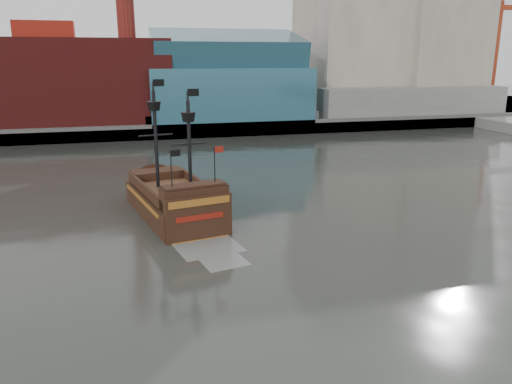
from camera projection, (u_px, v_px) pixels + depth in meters
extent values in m
plane|color=#272A25|center=(305.00, 298.00, 29.71)|extent=(400.00, 400.00, 0.00)
cube|color=slate|center=(166.00, 115.00, 115.24)|extent=(220.00, 60.00, 2.00)
cube|color=#4C4C49|center=(181.00, 131.00, 87.65)|extent=(220.00, 1.00, 2.60)
cube|color=maroon|center=(49.00, 83.00, 88.89)|extent=(42.00, 18.00, 15.00)
cube|color=#28596D|center=(228.00, 94.00, 95.64)|extent=(30.00, 16.00, 10.00)
cube|color=beige|center=(353.00, 4.00, 107.72)|extent=(20.00, 22.00, 46.00)
cube|color=#ADA591|center=(435.00, 24.00, 109.52)|extent=(18.00, 18.00, 38.00)
cube|color=slate|center=(414.00, 102.00, 101.89)|extent=(40.00, 6.00, 6.00)
cube|color=#28596D|center=(227.00, 51.00, 93.55)|extent=(28.00, 14.94, 8.78)
cube|color=slate|center=(484.00, 100.00, 124.67)|extent=(4.00, 4.00, 3.00)
cylinder|color=#9D341A|center=(491.00, 40.00, 120.87)|extent=(1.40, 1.40, 32.00)
cube|color=slate|center=(490.00, 96.00, 136.48)|extent=(4.00, 4.00, 3.00)
cylinder|color=#9D341A|center=(496.00, 53.00, 133.47)|extent=(1.40, 1.40, 26.00)
cube|color=#9D341A|center=(492.00, 5.00, 129.59)|extent=(5.00, 2.50, 2.50)
cube|color=black|center=(174.00, 209.00, 45.01)|extent=(8.04, 14.12, 2.88)
cube|color=#52371E|center=(173.00, 192.00, 44.59)|extent=(7.23, 12.71, 0.33)
cube|color=black|center=(157.00, 175.00, 49.09)|extent=(5.14, 3.53, 1.11)
cube|color=black|center=(194.00, 199.00, 39.38)|extent=(5.51, 2.77, 1.99)
cube|color=black|center=(200.00, 224.00, 38.96)|extent=(5.38, 1.34, 4.43)
cube|color=#9D5D1E|center=(200.00, 202.00, 38.36)|extent=(4.91, 1.06, 0.55)
cube|color=maroon|center=(200.00, 217.00, 38.68)|extent=(3.82, 0.85, 0.44)
cylinder|color=black|center=(156.00, 140.00, 44.47)|extent=(0.36, 0.36, 8.64)
cylinder|color=black|center=(189.00, 148.00, 42.20)|extent=(0.36, 0.36, 7.98)
cone|color=black|center=(154.00, 106.00, 43.69)|extent=(1.43, 1.43, 0.78)
cone|color=black|center=(188.00, 117.00, 41.50)|extent=(1.43, 1.43, 0.78)
cube|color=black|center=(158.00, 83.00, 43.38)|extent=(0.98, 0.23, 0.61)
cube|color=black|center=(193.00, 92.00, 41.19)|extent=(0.98, 0.23, 0.61)
cube|color=gray|center=(208.00, 247.00, 37.70)|extent=(5.40, 4.83, 0.02)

